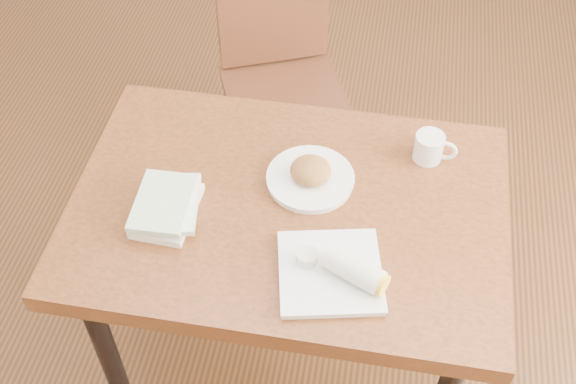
% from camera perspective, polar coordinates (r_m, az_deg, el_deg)
% --- Properties ---
extents(ground, '(4.00, 5.00, 0.01)m').
position_cam_1_polar(ground, '(2.54, -0.00, -12.13)').
color(ground, '#472814').
rests_on(ground, ground).
extents(table, '(1.16, 0.79, 0.75)m').
position_cam_1_polar(table, '(1.98, -0.00, -2.63)').
color(table, brown).
rests_on(table, ground).
extents(chair_far, '(0.55, 0.55, 0.95)m').
position_cam_1_polar(chair_far, '(2.65, -0.62, 9.88)').
color(chair_far, '#4D2416').
rests_on(chair_far, ground).
extents(plate_scone, '(0.24, 0.24, 0.08)m').
position_cam_1_polar(plate_scone, '(1.95, 1.78, 1.29)').
color(plate_scone, white).
rests_on(plate_scone, table).
extents(coffee_mug, '(0.12, 0.08, 0.08)m').
position_cam_1_polar(coffee_mug, '(2.04, 11.18, 3.52)').
color(coffee_mug, white).
rests_on(coffee_mug, table).
extents(plate_burrito, '(0.30, 0.30, 0.08)m').
position_cam_1_polar(plate_burrito, '(1.75, 3.93, -6.25)').
color(plate_burrito, white).
rests_on(plate_burrito, table).
extents(book_stack, '(0.17, 0.23, 0.06)m').
position_cam_1_polar(book_stack, '(1.90, -9.52, -1.11)').
color(book_stack, white).
rests_on(book_stack, table).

